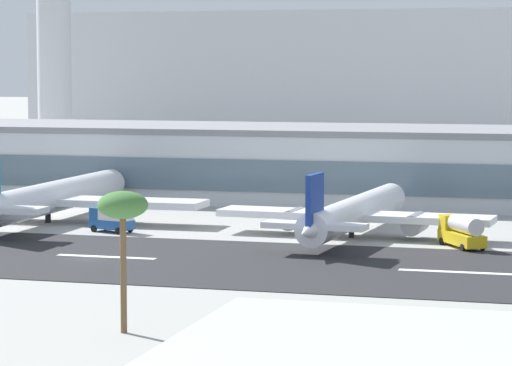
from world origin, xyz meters
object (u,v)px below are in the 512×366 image
(terminal_building, at_px, (261,162))
(service_box_truck_0, at_px, (112,219))
(airliner_blue_tail_gate_1, at_px, (49,199))
(airliner_navy_tail_gate_2, at_px, (352,214))
(distant_hotel_block, at_px, (278,84))
(control_tower, at_px, (54,41))
(palm_tree_0, at_px, (123,209))
(service_fuel_truck_2, at_px, (462,231))

(terminal_building, distance_m, service_box_truck_0, 48.82)
(airliner_blue_tail_gate_1, height_order, airliner_navy_tail_gate_2, airliner_blue_tail_gate_1)
(service_box_truck_0, bearing_deg, distant_hotel_block, -65.54)
(control_tower, height_order, palm_tree_0, control_tower)
(airliner_blue_tail_gate_1, height_order, palm_tree_0, palm_tree_0)
(palm_tree_0, bearing_deg, control_tower, 116.50)
(service_box_truck_0, bearing_deg, control_tower, -43.62)
(terminal_building, xyz_separation_m, airliner_navy_tail_gate_2, (24.60, -44.69, -2.97))
(terminal_building, distance_m, palm_tree_0, 109.12)
(service_fuel_truck_2, bearing_deg, control_tower, 13.08)
(service_box_truck_0, bearing_deg, service_fuel_truck_2, -164.62)
(airliner_blue_tail_gate_1, xyz_separation_m, airliner_navy_tail_gate_2, (44.11, -4.05, -0.31))
(control_tower, bearing_deg, airliner_navy_tail_gate_2, -48.04)
(terminal_building, height_order, distant_hotel_block, distant_hotel_block)
(airliner_blue_tail_gate_1, distance_m, service_fuel_truck_2, 59.48)
(distant_hotel_block, bearing_deg, palm_tree_0, -78.51)
(distant_hotel_block, bearing_deg, service_box_truck_0, -83.44)
(terminal_building, height_order, service_box_truck_0, terminal_building)
(airliner_navy_tail_gate_2, distance_m, service_fuel_truck_2, 15.62)
(airliner_blue_tail_gate_1, relative_size, service_box_truck_0, 7.79)
(service_box_truck_0, bearing_deg, palm_tree_0, 131.01)
(control_tower, height_order, service_box_truck_0, control_tower)
(distant_hotel_block, height_order, service_box_truck_0, distant_hotel_block)
(distant_hotel_block, distance_m, service_fuel_truck_2, 165.62)
(distant_hotel_block, bearing_deg, service_fuel_truck_2, -67.38)
(service_box_truck_0, height_order, palm_tree_0, palm_tree_0)
(distant_hotel_block, relative_size, airliner_blue_tail_gate_1, 2.31)
(control_tower, bearing_deg, airliner_blue_tail_gate_1, -65.88)
(control_tower, distance_m, airliner_blue_tail_gate_1, 101.08)
(control_tower, relative_size, distant_hotel_block, 0.41)
(service_box_truck_0, bearing_deg, airliner_navy_tail_gate_2, -155.87)
(distant_hotel_block, distance_m, airliner_navy_tail_gate_2, 155.32)
(airliner_navy_tail_gate_2, height_order, palm_tree_0, palm_tree_0)
(control_tower, distance_m, service_box_truck_0, 113.40)
(distant_hotel_block, distance_m, airliner_blue_tail_gate_1, 143.47)
(service_fuel_truck_2, bearing_deg, distant_hotel_block, -9.21)
(terminal_building, xyz_separation_m, distant_hotel_block, (-24.23, 102.06, 11.36))
(terminal_building, relative_size, distant_hotel_block, 1.24)
(control_tower, height_order, airliner_navy_tail_gate_2, control_tower)
(control_tower, bearing_deg, distant_hotel_block, 56.26)
(service_box_truck_0, bearing_deg, airliner_blue_tail_gate_1, -12.92)
(control_tower, height_order, service_fuel_truck_2, control_tower)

